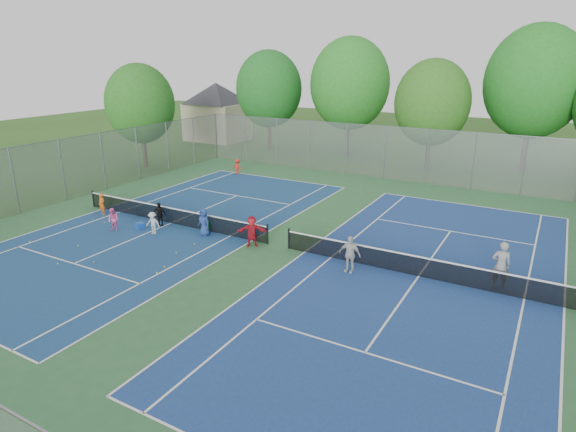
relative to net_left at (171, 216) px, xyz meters
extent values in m
plane|color=#29541A|center=(7.00, 0.00, -0.46)|extent=(120.00, 120.00, 0.00)
cube|color=#2D6035|center=(7.00, 0.00, -0.45)|extent=(32.00, 32.00, 0.01)
cube|color=navy|center=(0.00, 0.00, -0.44)|extent=(10.97, 23.77, 0.01)
cube|color=navy|center=(14.00, 0.00, -0.44)|extent=(10.97, 23.77, 0.01)
cube|color=black|center=(0.00, 0.00, 0.00)|extent=(12.87, 0.10, 0.91)
cube|color=black|center=(14.00, 0.00, 0.00)|extent=(12.87, 0.10, 0.91)
cube|color=gray|center=(7.00, 16.00, 1.54)|extent=(32.00, 0.10, 4.00)
cube|color=gray|center=(-9.00, 0.00, 1.54)|extent=(0.10, 32.00, 4.00)
cube|color=#B7A88C|center=(-15.00, 24.00, 1.54)|extent=(6.00, 5.00, 4.00)
pyramid|color=#2D2D33|center=(-15.00, 24.00, 5.74)|extent=(11.03, 11.03, 2.20)
cylinder|color=#443326|center=(-7.00, 22.00, 1.29)|extent=(0.36, 0.36, 3.50)
ellipsoid|color=#19581C|center=(-7.00, 22.00, 5.45)|extent=(6.40, 6.40, 7.36)
cylinder|color=#443326|center=(1.00, 23.00, 1.47)|extent=(0.36, 0.36, 3.85)
ellipsoid|color=#236B1F|center=(1.00, 23.00, 6.10)|extent=(7.20, 7.20, 8.28)
cylinder|color=#443326|center=(9.00, 21.00, 1.12)|extent=(0.36, 0.36, 3.15)
ellipsoid|color=#2B5E1B|center=(9.00, 21.00, 4.95)|extent=(6.00, 6.00, 6.90)
cylinder|color=#443326|center=(16.00, 24.00, 1.65)|extent=(0.36, 0.36, 4.20)
ellipsoid|color=#1D651D|center=(16.00, 24.00, 6.59)|extent=(7.60, 7.60, 8.74)
cylinder|color=#443326|center=(-12.00, 10.00, 1.12)|extent=(0.36, 0.36, 3.15)
ellipsoid|color=#225B1A|center=(-12.00, 10.00, 4.79)|extent=(5.60, 5.60, 6.44)
cube|color=#1747B0|center=(-0.86, -1.51, -0.28)|extent=(0.51, 0.51, 0.34)
cube|color=green|center=(2.59, -0.05, -0.17)|extent=(0.34, 0.34, 0.58)
imported|color=orange|center=(-4.62, -0.82, 0.19)|extent=(0.51, 0.37, 1.30)
imported|color=pink|center=(-1.84, -2.43, 0.18)|extent=(0.67, 0.55, 1.27)
imported|color=beige|center=(0.34, -1.72, 0.15)|extent=(0.86, 0.62, 1.21)
imported|color=black|center=(-0.26, -0.60, 0.22)|extent=(0.84, 0.50, 1.35)
imported|color=navy|center=(2.86, -0.60, 0.28)|extent=(0.79, 0.58, 1.48)
imported|color=red|center=(5.86, -0.60, 0.33)|extent=(1.48, 1.16, 1.57)
imported|color=red|center=(-3.60, 11.60, 0.15)|extent=(0.83, 0.53, 1.22)
imported|color=gray|center=(17.08, 0.54, 0.55)|extent=(0.83, 0.65, 2.02)
imported|color=beige|center=(11.20, -1.01, 0.38)|extent=(0.99, 0.42, 1.67)
sphere|color=#D0EC37|center=(-4.17, -5.78, -0.42)|extent=(0.07, 0.07, 0.07)
sphere|color=#C9E435|center=(-3.99, -6.97, -0.42)|extent=(0.07, 0.07, 0.07)
sphere|color=#CDE334|center=(3.26, -1.88, -0.42)|extent=(0.07, 0.07, 0.07)
sphere|color=#A6C52D|center=(-3.31, -1.83, -0.42)|extent=(0.07, 0.07, 0.07)
sphere|color=#D6F338|center=(-0.57, -6.81, -0.42)|extent=(0.07, 0.07, 0.07)
sphere|color=#ABCB2F|center=(3.25, -3.21, -0.42)|extent=(0.07, 0.07, 0.07)
sphere|color=yellow|center=(0.29, -1.63, -0.42)|extent=(0.07, 0.07, 0.07)
sphere|color=#ACC22D|center=(0.73, -5.90, -0.42)|extent=(0.07, 0.07, 0.07)
sphere|color=yellow|center=(3.88, -4.68, -0.42)|extent=(0.07, 0.07, 0.07)
sphere|color=#CBF539|center=(4.04, -5.33, -0.42)|extent=(0.07, 0.07, 0.07)
sphere|color=#CFE334|center=(-4.04, -1.31, -0.42)|extent=(0.07, 0.07, 0.07)
sphere|color=#CFE334|center=(-1.62, -4.91, -0.42)|extent=(0.07, 0.07, 0.07)
camera|label=1|loc=(18.32, -19.03, 8.54)|focal=30.00mm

